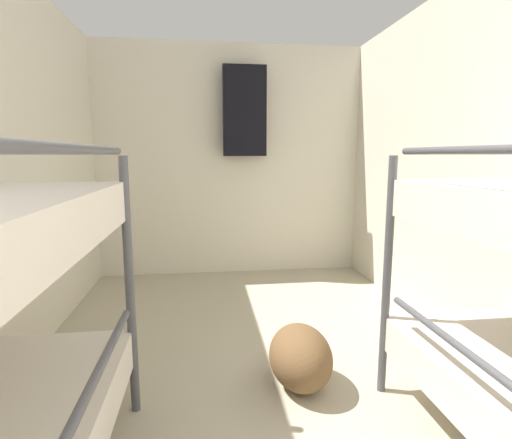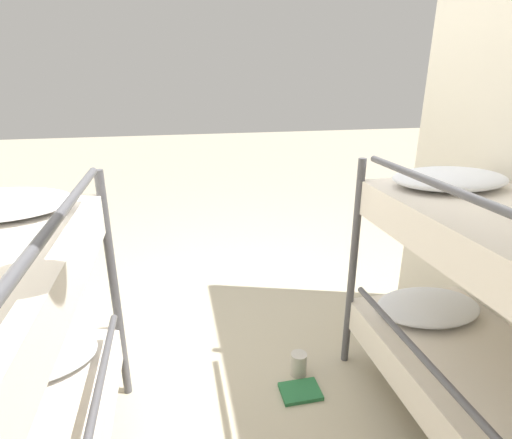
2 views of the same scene
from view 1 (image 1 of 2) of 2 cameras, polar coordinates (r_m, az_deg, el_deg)
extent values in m
cube|color=beige|center=(4.33, -3.67, 8.24)|extent=(2.91, 0.06, 2.42)
cylinder|color=#4C4C51|center=(2.06, -17.58, -9.48)|extent=(0.04, 0.04, 1.28)
cylinder|color=#4C4C51|center=(1.31, -24.78, -25.09)|extent=(0.03, 1.55, 0.03)
cylinder|color=#4C4C51|center=(1.09, -27.42, 9.07)|extent=(0.03, 1.55, 0.03)
cylinder|color=#4C4C51|center=(2.23, 18.20, -8.00)|extent=(0.04, 0.04, 1.28)
ellipsoid|color=brown|center=(2.36, 6.36, -18.92)|extent=(0.35, 0.47, 0.35)
cube|color=black|center=(4.21, -1.65, 15.18)|extent=(0.44, 0.12, 0.90)
camera|label=2|loc=(2.18, 9.57, 19.79)|focal=28.00mm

